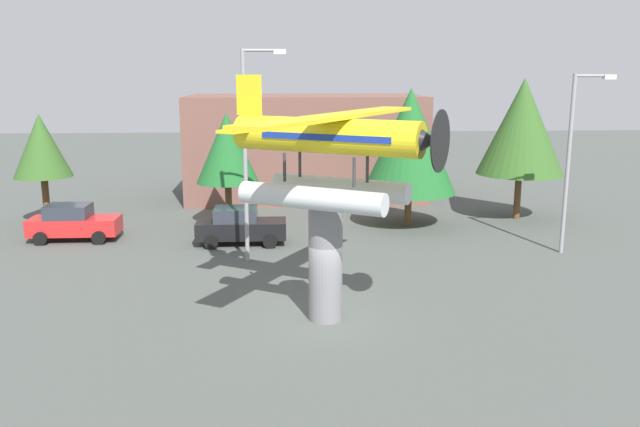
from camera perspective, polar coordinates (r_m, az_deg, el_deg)
name	(u,v)px	position (r m, az deg, el deg)	size (l,w,h in m)	color
ground_plane	(325,319)	(21.51, 0.48, -9.29)	(140.00, 140.00, 0.00)	#4C514C
display_pedestal	(326,262)	(20.87, 0.49, -4.34)	(1.10, 1.10, 3.87)	slate
floatplane_monument	(330,151)	(20.08, 0.85, 5.52)	(7.04, 9.52, 4.00)	silver
car_near_red	(73,222)	(33.30, -20.98, -0.74)	(4.20, 2.02, 1.76)	red
car_mid_black	(240,226)	(30.65, -7.08, -1.08)	(4.20, 2.02, 1.76)	black
streetlight_primary	(249,142)	(27.09, -6.29, 6.27)	(1.84, 0.28, 8.92)	gray
streetlight_secondary	(573,151)	(30.36, 21.49, 5.16)	(1.84, 0.28, 7.92)	gray
storefront_building	(305,146)	(42.24, -1.30, 5.96)	(14.86, 7.85, 6.55)	brown
tree_west	(41,146)	(36.98, -23.43, 5.48)	(2.99, 2.99, 5.88)	brown
tree_east	(227,148)	(34.05, -8.22, 5.73)	(3.28, 3.28, 5.95)	brown
tree_center_back	(410,141)	(33.81, 7.96, 6.38)	(4.86, 4.86, 7.21)	brown
tree_far_east	(522,127)	(36.84, 17.43, 7.33)	(4.67, 4.67, 7.70)	brown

